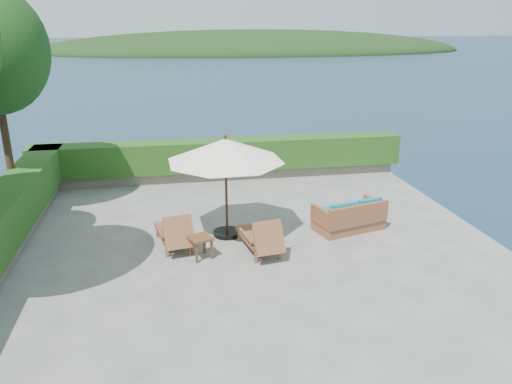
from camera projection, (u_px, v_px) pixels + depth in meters
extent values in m
plane|color=gray|center=(250.00, 247.00, 11.91)|extent=(12.00, 12.00, 0.00)
cube|color=#554E43|center=(250.00, 304.00, 12.41)|extent=(12.00, 12.00, 3.00)
plane|color=#152C43|center=(250.00, 353.00, 12.87)|extent=(600.00, 600.00, 0.00)
ellipsoid|color=black|center=(255.00, 51.00, 147.51)|extent=(126.00, 57.60, 12.60)
cube|color=slate|center=(223.00, 174.00, 17.07)|extent=(12.00, 0.60, 0.36)
cube|color=#1B4313|center=(222.00, 155.00, 16.85)|extent=(12.40, 0.90, 1.00)
cylinder|color=#3C2A17|center=(5.00, 132.00, 13.13)|extent=(0.20, 0.20, 4.68)
cylinder|color=black|center=(227.00, 233.00, 12.55)|extent=(0.92, 0.92, 0.11)
cylinder|color=#3A2015|center=(226.00, 188.00, 12.17)|extent=(0.08, 0.08, 2.48)
cone|color=white|center=(225.00, 150.00, 11.86)|extent=(3.82, 3.82, 0.55)
sphere|color=#3A2015|center=(225.00, 136.00, 11.75)|extent=(0.12, 0.12, 0.09)
cube|color=brown|center=(167.00, 252.00, 11.35)|extent=(0.07, 0.07, 0.26)
cube|color=brown|center=(191.00, 248.00, 11.54)|extent=(0.07, 0.07, 0.26)
cube|color=brown|center=(158.00, 232.00, 12.43)|extent=(0.07, 0.07, 0.26)
cube|color=brown|center=(180.00, 229.00, 12.61)|extent=(0.07, 0.07, 0.26)
cube|color=brown|center=(173.00, 232.00, 12.02)|extent=(0.89, 1.41, 0.09)
cube|color=brown|center=(179.00, 232.00, 11.25)|extent=(0.73, 0.54, 0.71)
cube|color=brown|center=(159.00, 231.00, 11.67)|extent=(0.22, 0.86, 0.05)
cube|color=brown|center=(188.00, 227.00, 11.90)|extent=(0.22, 0.86, 0.05)
cube|color=brown|center=(256.00, 258.00, 11.07)|extent=(0.07, 0.07, 0.26)
cube|color=brown|center=(280.00, 254.00, 11.25)|extent=(0.07, 0.07, 0.26)
cube|color=brown|center=(239.00, 237.00, 12.16)|extent=(0.07, 0.07, 0.26)
cube|color=brown|center=(261.00, 233.00, 12.34)|extent=(0.07, 0.07, 0.26)
cube|color=brown|center=(257.00, 236.00, 11.74)|extent=(0.88, 1.41, 0.09)
cube|color=brown|center=(269.00, 238.00, 10.97)|extent=(0.73, 0.53, 0.71)
cube|color=brown|center=(246.00, 236.00, 11.40)|extent=(0.20, 0.86, 0.05)
cube|color=brown|center=(274.00, 232.00, 11.62)|extent=(0.20, 0.86, 0.05)
cube|color=brown|center=(197.00, 253.00, 11.04)|extent=(0.06, 0.06, 0.46)
cube|color=brown|center=(212.00, 250.00, 11.23)|extent=(0.06, 0.06, 0.46)
cube|color=brown|center=(189.00, 247.00, 11.35)|extent=(0.06, 0.06, 0.46)
cube|color=brown|center=(204.00, 244.00, 11.54)|extent=(0.06, 0.06, 0.46)
cube|color=brown|center=(200.00, 238.00, 11.21)|extent=(0.63, 0.63, 0.05)
cube|color=brown|center=(348.00, 222.00, 12.88)|extent=(1.91, 1.30, 0.39)
cube|color=brown|center=(359.00, 215.00, 12.43)|extent=(1.71, 0.59, 0.53)
cube|color=brown|center=(321.00, 217.00, 12.45)|extent=(0.34, 0.87, 0.43)
cube|color=brown|center=(375.00, 207.00, 13.13)|extent=(0.34, 0.87, 0.43)
cube|color=#127484|center=(335.00, 214.00, 12.67)|extent=(0.91, 0.87, 0.17)
cube|color=#127484|center=(361.00, 209.00, 13.00)|extent=(0.91, 0.87, 0.17)
cube|color=#127484|center=(343.00, 210.00, 12.29)|extent=(0.69, 0.31, 0.35)
cube|color=#127484|center=(370.00, 205.00, 12.62)|extent=(0.69, 0.31, 0.35)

